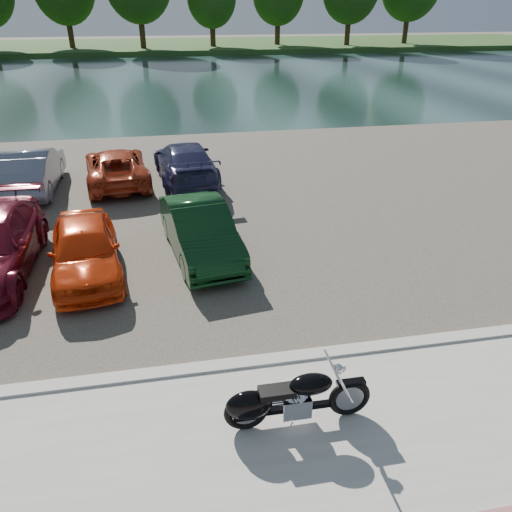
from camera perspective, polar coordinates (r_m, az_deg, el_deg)
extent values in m
plane|color=#595447|center=(8.05, 4.85, -21.14)|extent=(200.00, 200.00, 0.00)
cube|color=#A3A19A|center=(7.42, 7.09, -26.49)|extent=(60.00, 6.00, 0.10)
cube|color=#A3A19A|center=(9.41, 1.65, -11.93)|extent=(60.00, 0.30, 0.14)
cube|color=#3F3A33|center=(17.27, -4.67, 6.82)|extent=(60.00, 18.00, 0.04)
cube|color=#182C2A|center=(45.55, -9.04, 19.30)|extent=(120.00, 40.00, 0.00)
cube|color=#274619|center=(77.35, -10.21, 22.57)|extent=(120.00, 24.00, 0.60)
cylinder|color=#322412|center=(73.31, -20.57, 23.54)|extent=(0.70, 0.70, 5.40)
cylinder|color=#322412|center=(69.78, -12.97, 24.54)|extent=(0.70, 0.70, 5.85)
cylinder|color=#322412|center=(71.60, -4.99, 24.57)|extent=(0.70, 0.70, 4.50)
cylinder|color=#322412|center=(74.46, 2.48, 24.91)|extent=(0.70, 0.70, 4.95)
cylinder|color=#322412|center=(74.33, 10.48, 24.70)|extent=(0.70, 0.70, 5.40)
cylinder|color=#322412|center=(79.14, 16.83, 24.37)|extent=(0.70, 0.70, 5.85)
torus|color=black|center=(8.28, 10.61, -15.63)|extent=(0.68, 0.12, 0.68)
torus|color=black|center=(7.93, -1.17, -17.36)|extent=(0.68, 0.12, 0.68)
cylinder|color=#B2B2B7|center=(8.28, 10.61, -15.63)|extent=(0.46, 0.06, 0.46)
cylinder|color=#B2B2B7|center=(7.93, -1.17, -17.36)|extent=(0.46, 0.06, 0.46)
cylinder|color=silver|center=(7.96, 10.08, -14.66)|extent=(0.33, 0.05, 0.63)
cylinder|color=silver|center=(8.10, 9.60, -13.75)|extent=(0.33, 0.05, 0.63)
cylinder|color=silver|center=(7.73, 8.71, -12.28)|extent=(0.04, 0.75, 0.04)
sphere|color=silver|center=(7.81, 9.38, -12.62)|extent=(0.16, 0.16, 0.16)
sphere|color=silver|center=(7.83, 9.87, -12.54)|extent=(0.11, 0.11, 0.11)
cube|color=black|center=(8.07, 10.80, -14.01)|extent=(0.45, 0.14, 0.06)
cube|color=black|center=(8.11, 4.86, -16.86)|extent=(1.20, 0.10, 0.08)
cube|color=silver|center=(8.05, 4.52, -16.56)|extent=(0.45, 0.32, 0.34)
cylinder|color=silver|center=(7.93, 5.30, -15.41)|extent=(0.25, 0.18, 0.27)
cylinder|color=silver|center=(7.89, 3.84, -15.62)|extent=(0.25, 0.18, 0.27)
ellipsoid|color=black|center=(7.85, 6.29, -14.35)|extent=(0.68, 0.36, 0.32)
cube|color=black|center=(7.78, 2.39, -15.22)|extent=(0.55, 0.28, 0.10)
ellipsoid|color=black|center=(7.86, -0.80, -16.69)|extent=(0.73, 0.34, 0.50)
cube|color=black|center=(7.90, -1.17, -17.10)|extent=(0.40, 0.18, 0.30)
cylinder|color=silver|center=(8.19, 2.07, -16.76)|extent=(1.10, 0.09, 0.09)
cylinder|color=silver|center=(8.14, 2.08, -16.35)|extent=(1.10, 0.09, 0.09)
cylinder|color=#B2B2B7|center=(8.06, 4.07, -18.66)|extent=(0.02, 0.14, 0.22)
imported|color=red|center=(12.59, -18.96, 0.77)|extent=(2.12, 4.13, 1.34)
imported|color=black|center=(12.92, -6.39, 2.91)|extent=(2.04, 4.34, 1.38)
imported|color=slate|center=(19.16, -24.29, 9.00)|extent=(1.66, 4.57, 1.50)
imported|color=#AF3A1D|center=(18.91, -15.66, 9.79)|extent=(2.61, 4.74, 1.26)
imported|color=#292B50|center=(18.70, -8.11, 10.58)|extent=(2.41, 5.01, 1.41)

